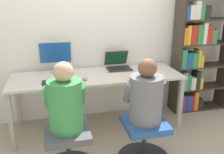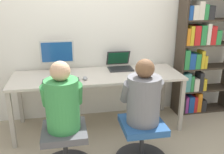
{
  "view_description": "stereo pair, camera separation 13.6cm",
  "coord_description": "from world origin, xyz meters",
  "views": [
    {
      "loc": [
        -0.52,
        -2.65,
        1.74
      ],
      "look_at": [
        0.15,
        0.12,
        0.78
      ],
      "focal_mm": 40.0,
      "sensor_mm": 36.0,
      "label": 1
    },
    {
      "loc": [
        -0.39,
        -2.68,
        1.74
      ],
      "look_at": [
        0.15,
        0.12,
        0.78
      ],
      "focal_mm": 40.0,
      "sensor_mm": 36.0,
      "label": 2
    }
  ],
  "objects": [
    {
      "name": "ground_plane",
      "position": [
        0.0,
        0.0,
        0.0
      ],
      "size": [
        14.0,
        14.0,
        0.0
      ],
      "primitive_type": "plane",
      "color": "tan"
    },
    {
      "name": "wall_back",
      "position": [
        0.0,
        0.77,
        1.3
      ],
      "size": [
        10.0,
        0.05,
        2.6
      ],
      "color": "white",
      "rests_on": "ground_plane"
    },
    {
      "name": "desk",
      "position": [
        0.0,
        0.35,
        0.68
      ],
      "size": [
        2.17,
        0.71,
        0.74
      ],
      "color": "beige",
      "rests_on": "ground_plane"
    },
    {
      "name": "desktop_monitor",
      "position": [
        -0.5,
        0.6,
        0.97
      ],
      "size": [
        0.44,
        0.16,
        0.42
      ],
      "color": "beige",
      "rests_on": "desk"
    },
    {
      "name": "laptop",
      "position": [
        0.34,
        0.58,
        0.79
      ],
      "size": [
        0.33,
        0.34,
        0.23
      ],
      "color": "#2D2D30",
      "rests_on": "desk"
    },
    {
      "name": "keyboard",
      "position": [
        -0.46,
        0.17,
        0.76
      ],
      "size": [
        0.43,
        0.14,
        0.03
      ],
      "color": "#232326",
      "rests_on": "desk"
    },
    {
      "name": "computer_mouse_by_keyboard",
      "position": [
        -0.17,
        0.2,
        0.76
      ],
      "size": [
        0.06,
        0.11,
        0.04
      ],
      "color": "#99999E",
      "rests_on": "desk"
    },
    {
      "name": "office_chair_left",
      "position": [
        -0.45,
        -0.46,
        0.25
      ],
      "size": [
        0.57,
        0.57,
        0.48
      ],
      "color": "#262628",
      "rests_on": "ground_plane"
    },
    {
      "name": "office_chair_right",
      "position": [
        0.35,
        -0.48,
        0.25
      ],
      "size": [
        0.57,
        0.57,
        0.48
      ],
      "color": "#262628",
      "rests_on": "ground_plane"
    },
    {
      "name": "person_at_monitor",
      "position": [
        -0.45,
        -0.45,
        0.77
      ],
      "size": [
        0.4,
        0.35,
        0.69
      ],
      "color": "#388C47",
      "rests_on": "office_chair_left"
    },
    {
      "name": "person_at_laptop",
      "position": [
        0.35,
        -0.47,
        0.76
      ],
      "size": [
        0.41,
        0.35,
        0.67
      ],
      "color": "slate",
      "rests_on": "office_chair_right"
    },
    {
      "name": "bookshelf",
      "position": [
        1.52,
        0.54,
        0.85
      ],
      "size": [
        0.85,
        0.28,
        1.74
      ],
      "color": "#382D23",
      "rests_on": "ground_plane"
    }
  ]
}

